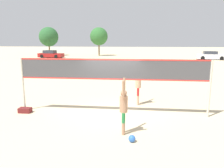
{
  "coord_description": "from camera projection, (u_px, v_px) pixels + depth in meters",
  "views": [
    {
      "loc": [
        1.07,
        -9.43,
        3.27
      ],
      "look_at": [
        0.0,
        0.0,
        1.36
      ],
      "focal_mm": 35.0,
      "sensor_mm": 36.0,
      "label": 1
    }
  ],
  "objects": [
    {
      "name": "parked_car_mid",
      "position": [
        211.0,
        56.0,
        37.23
      ],
      "size": [
        4.97,
        2.35,
        1.43
      ],
      "rotation": [
        0.0,
        0.0,
        -0.12
      ],
      "color": "silver",
      "rests_on": "ground_plane"
    },
    {
      "name": "tree_left_cluster",
      "position": [
        99.0,
        36.0,
        46.12
      ],
      "size": [
        3.75,
        3.75,
        5.94
      ],
      "color": "brown",
      "rests_on": "ground_plane"
    },
    {
      "name": "player_spiker",
      "position": [
        124.0,
        106.0,
        7.58
      ],
      "size": [
        0.28,
        0.68,
        1.98
      ],
      "rotation": [
        0.0,
        0.0,
        1.57
      ],
      "color": "tan",
      "rests_on": "ground_plane"
    },
    {
      "name": "gear_bag",
      "position": [
        25.0,
        110.0,
        10.03
      ],
      "size": [
        0.55,
        0.33,
        0.23
      ],
      "color": "maroon",
      "rests_on": "ground_plane"
    },
    {
      "name": "volleyball",
      "position": [
        132.0,
        139.0,
        7.12
      ],
      "size": [
        0.24,
        0.24,
        0.24
      ],
      "color": "blue",
      "rests_on": "ground_plane"
    },
    {
      "name": "volleyball_net",
      "position": [
        112.0,
        73.0,
        9.58
      ],
      "size": [
        8.45,
        0.1,
        2.48
      ],
      "color": "beige",
      "rests_on": "ground_plane"
    },
    {
      "name": "parked_car_near",
      "position": [
        51.0,
        54.0,
        41.33
      ],
      "size": [
        4.84,
        2.25,
        1.41
      ],
      "rotation": [
        0.0,
        0.0,
        -0.11
      ],
      "color": "maroon",
      "rests_on": "ground_plane"
    },
    {
      "name": "tree_right_cluster",
      "position": [
        49.0,
        37.0,
        46.28
      ],
      "size": [
        4.05,
        4.05,
        6.02
      ],
      "color": "brown",
      "rests_on": "ground_plane"
    },
    {
      "name": "player_blocker",
      "position": [
        138.0,
        83.0,
        11.09
      ],
      "size": [
        0.28,
        0.71,
        2.19
      ],
      "rotation": [
        0.0,
        0.0,
        -1.57
      ],
      "color": "tan",
      "rests_on": "ground_plane"
    },
    {
      "name": "ground_plane",
      "position": [
        112.0,
        113.0,
        9.95
      ],
      "size": [
        200.0,
        200.0,
        0.0
      ],
      "primitive_type": "plane",
      "color": "beige"
    }
  ]
}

